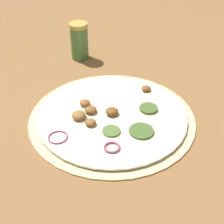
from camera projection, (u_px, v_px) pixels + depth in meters
name	position (u px, v px, depth m)	size (l,w,h in m)	color
ground_plane	(112.00, 118.00, 0.72)	(3.00, 3.00, 0.00)	olive
pizza	(112.00, 116.00, 0.71)	(0.38, 0.38, 0.03)	beige
spice_jar	(79.00, 41.00, 0.93)	(0.06, 0.06, 0.11)	#4C7F42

